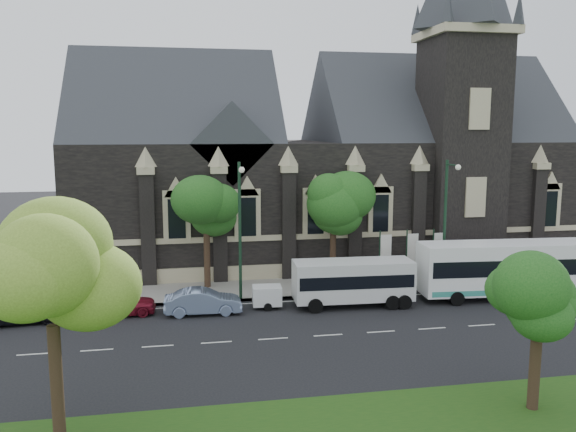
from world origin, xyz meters
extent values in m
plane|color=black|center=(0.00, 0.00, 0.00)|extent=(160.00, 160.00, 0.00)
cube|color=gray|center=(0.00, 9.50, 0.07)|extent=(80.00, 5.00, 0.15)
cube|color=black|center=(4.00, 19.50, 5.00)|extent=(40.00, 15.00, 10.00)
cube|color=#2F3136|center=(-8.00, 19.50, 10.00)|extent=(16.00, 15.00, 15.00)
cube|color=#2F3136|center=(14.00, 19.50, 10.00)|extent=(20.00, 15.00, 15.00)
cube|color=#2F3136|center=(-4.00, 15.00, 10.00)|extent=(6.00, 6.00, 6.00)
cube|color=black|center=(14.00, 13.50, 9.00)|extent=(5.50, 5.50, 18.00)
cube|color=tan|center=(14.00, 13.50, 18.20)|extent=(6.20, 6.20, 0.60)
cube|color=tan|center=(4.00, 11.96, 3.20)|extent=(40.00, 0.22, 0.40)
cube|color=tan|center=(4.00, 11.96, 0.60)|extent=(40.00, 0.25, 1.20)
cube|color=black|center=(2.00, 11.82, 4.80)|extent=(1.20, 0.12, 2.80)
cylinder|color=black|center=(-12.00, -9.00, 2.20)|extent=(0.44, 0.44, 4.40)
sphere|color=olive|center=(-12.00, -9.00, 6.22)|extent=(4.16, 4.16, 4.16)
sphere|color=olive|center=(-11.22, -8.22, 7.00)|extent=(3.12, 3.12, 3.12)
cylinder|color=black|center=(6.00, -9.50, 1.54)|extent=(0.44, 0.44, 3.08)
sphere|color=#1A4D18|center=(6.00, -9.50, 4.48)|extent=(3.20, 3.20, 3.20)
sphere|color=#1A4D18|center=(6.60, -8.90, 5.08)|extent=(2.40, 2.40, 2.40)
cylinder|color=black|center=(3.00, 10.50, 1.98)|extent=(0.44, 0.44, 3.96)
sphere|color=#1A4D18|center=(3.00, 10.50, 5.64)|extent=(3.84, 3.84, 3.84)
sphere|color=#1A4D18|center=(3.72, 11.22, 6.36)|extent=(2.88, 2.88, 2.88)
cylinder|color=black|center=(-6.00, 10.50, 1.98)|extent=(0.44, 0.44, 3.96)
sphere|color=#1A4D18|center=(-6.00, 10.50, 5.57)|extent=(3.68, 3.68, 3.68)
sphere|color=#1A4D18|center=(-5.31, 11.19, 6.26)|extent=(2.76, 2.76, 2.76)
cylinder|color=#163220|center=(10.00, 7.30, 4.50)|extent=(0.20, 0.20, 9.00)
cylinder|color=#163220|center=(10.00, 6.50, 8.70)|extent=(0.10, 1.60, 0.10)
sphere|color=silver|center=(10.00, 5.70, 8.60)|extent=(0.36, 0.36, 0.36)
cylinder|color=#163220|center=(-4.00, 7.30, 4.50)|extent=(0.20, 0.20, 9.00)
cylinder|color=#163220|center=(-4.00, 6.50, 8.70)|extent=(0.10, 1.60, 0.10)
sphere|color=silver|center=(-4.00, 5.70, 8.60)|extent=(0.36, 0.36, 0.36)
cylinder|color=#163220|center=(6.00, 9.00, 2.00)|extent=(0.10, 0.10, 4.00)
cube|color=white|center=(6.45, 9.00, 2.60)|extent=(0.80, 0.04, 2.20)
cylinder|color=#163220|center=(8.00, 9.00, 2.00)|extent=(0.10, 0.10, 4.00)
cube|color=white|center=(8.45, 9.00, 2.60)|extent=(0.80, 0.04, 2.20)
cylinder|color=#163220|center=(10.00, 9.00, 2.00)|extent=(0.10, 0.10, 4.00)
cube|color=white|center=(10.45, 9.00, 2.60)|extent=(0.80, 0.04, 2.20)
cube|color=white|center=(13.85, 4.74, 2.08)|extent=(12.84, 3.49, 3.25)
cube|color=black|center=(13.85, 4.74, 2.30)|extent=(12.34, 3.50, 1.04)
cube|color=teal|center=(13.85, 4.74, 0.75)|extent=(12.34, 3.49, 0.35)
cylinder|color=black|center=(9.33, 3.72, 0.45)|extent=(0.92, 0.34, 0.90)
cylinder|color=black|center=(9.51, 6.36, 0.45)|extent=(0.92, 0.34, 0.90)
cylinder|color=black|center=(17.74, 5.80, 0.45)|extent=(0.92, 0.34, 0.90)
cylinder|color=black|center=(19.01, 5.72, 0.45)|extent=(0.92, 0.34, 0.90)
cube|color=silver|center=(2.84, 4.92, 1.66)|extent=(7.55, 2.65, 2.43)
cube|color=black|center=(2.84, 4.92, 1.79)|extent=(7.26, 2.68, 0.81)
cylinder|color=black|center=(0.19, 3.85, 0.45)|extent=(0.91, 0.32, 0.90)
cylinder|color=black|center=(0.28, 6.20, 0.45)|extent=(0.91, 0.32, 0.90)
cylinder|color=black|center=(5.03, 3.65, 0.45)|extent=(0.91, 0.32, 0.90)
cylinder|color=black|center=(5.13, 6.00, 0.45)|extent=(0.91, 0.32, 0.90)
cylinder|color=black|center=(5.78, 3.62, 0.45)|extent=(0.91, 0.32, 0.90)
cylinder|color=black|center=(5.88, 5.97, 0.45)|extent=(0.91, 0.32, 0.90)
cube|color=silver|center=(-2.54, 5.42, 0.80)|extent=(1.86, 1.45, 1.15)
cylinder|color=black|center=(-2.59, 4.76, 0.25)|extent=(0.51, 0.21, 0.50)
cylinder|color=black|center=(-2.50, 6.09, 0.25)|extent=(0.51, 0.21, 0.50)
cylinder|color=black|center=(-1.39, 5.35, 0.49)|extent=(1.07, 0.15, 0.08)
imported|color=#7D90B5|center=(-6.50, 4.94, 0.76)|extent=(4.66, 1.73, 1.52)
imported|color=maroon|center=(-11.54, 5.51, 0.76)|extent=(4.58, 2.15, 1.52)
imported|color=black|center=(-16.81, 5.36, 0.71)|extent=(5.30, 2.85, 1.41)
camera|label=1|loc=(-7.49, -29.17, 11.04)|focal=36.18mm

